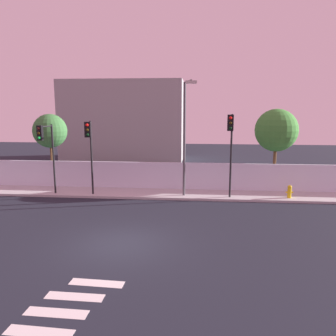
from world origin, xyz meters
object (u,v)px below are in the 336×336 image
fire_hydrant (289,191)px  roadside_tree_midleft (276,130)px  traffic_light_left (89,142)px  traffic_light_center (46,144)px  traffic_light_right (231,138)px  roadside_tree_leftmost (50,131)px  street_lamp_curbside (185,130)px

fire_hydrant → roadside_tree_midleft: roadside_tree_midleft is taller
roadside_tree_midleft → traffic_light_left: bearing=-161.1°
traffic_light_center → fire_hydrant: traffic_light_center is taller
traffic_light_right → fire_hydrant: 5.09m
traffic_light_right → roadside_tree_leftmost: (-12.71, 4.08, 0.06)m
roadside_tree_midleft → traffic_light_center: bearing=-164.9°
street_lamp_curbside → roadside_tree_leftmost: 10.58m
traffic_light_right → traffic_light_center: bearing=179.3°
traffic_light_center → roadside_tree_leftmost: 4.25m
roadside_tree_midleft → fire_hydrant: bearing=-84.3°
fire_hydrant → roadside_tree_leftmost: bearing=169.3°
roadside_tree_leftmost → fire_hydrant: bearing=-10.7°
traffic_light_right → fire_hydrant: bearing=14.3°
traffic_light_left → fire_hydrant: size_ratio=5.81×
traffic_light_center → traffic_light_right: 11.24m
traffic_light_left → fire_hydrant: bearing=4.4°
roadside_tree_midleft → street_lamp_curbside: bearing=-151.5°
traffic_light_left → street_lamp_curbside: size_ratio=0.67×
roadside_tree_leftmost → traffic_light_right: bearing=-17.8°
roadside_tree_leftmost → street_lamp_curbside: bearing=-18.4°
fire_hydrant → roadside_tree_leftmost: roadside_tree_leftmost is taller
traffic_light_center → street_lamp_curbside: bearing=4.1°
traffic_light_left → roadside_tree_leftmost: roadside_tree_leftmost is taller
roadside_tree_midleft → traffic_light_right: bearing=-130.2°
traffic_light_center → traffic_light_right: size_ratio=0.87×
traffic_light_left → traffic_light_center: traffic_light_left is taller
traffic_light_left → traffic_light_center: size_ratio=1.05×
traffic_light_right → roadside_tree_midleft: 5.35m
traffic_light_center → traffic_light_right: bearing=-0.7°
traffic_light_left → roadside_tree_midleft: 12.58m
traffic_light_right → fire_hydrant: (3.76, 0.96, -3.30)m
traffic_light_right → roadside_tree_midleft: bearing=49.8°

